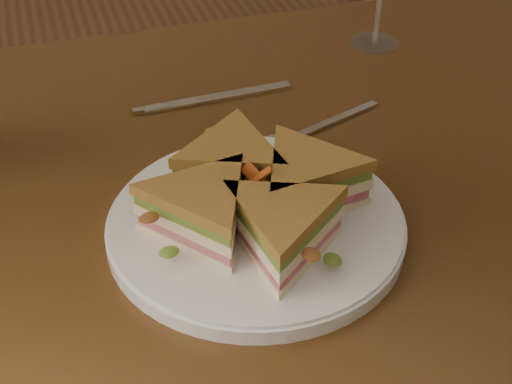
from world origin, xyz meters
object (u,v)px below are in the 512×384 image
(plate, at_px, (256,225))
(sandwich_wedges, at_px, (256,196))
(table, at_px, (232,235))
(spoon, at_px, (293,137))
(knife, at_px, (208,100))

(plate, xyz_separation_m, sandwich_wedges, (0.00, 0.00, 0.04))
(table, bearing_deg, plate, -92.87)
(sandwich_wedges, bearing_deg, spoon, 57.63)
(plate, height_order, sandwich_wedges, sandwich_wedges)
(sandwich_wedges, distance_m, knife, 0.27)
(sandwich_wedges, height_order, spoon, sandwich_wedges)
(table, distance_m, spoon, 0.14)
(table, xyz_separation_m, sandwich_wedges, (-0.01, -0.11, 0.14))
(sandwich_wedges, bearing_deg, knife, 85.57)
(plate, distance_m, knife, 0.27)
(table, bearing_deg, spoon, 21.33)
(sandwich_wedges, relative_size, knife, 1.22)
(plate, distance_m, sandwich_wedges, 0.04)
(sandwich_wedges, xyz_separation_m, spoon, (0.09, 0.15, -0.04))
(table, bearing_deg, sandwich_wedges, -92.87)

